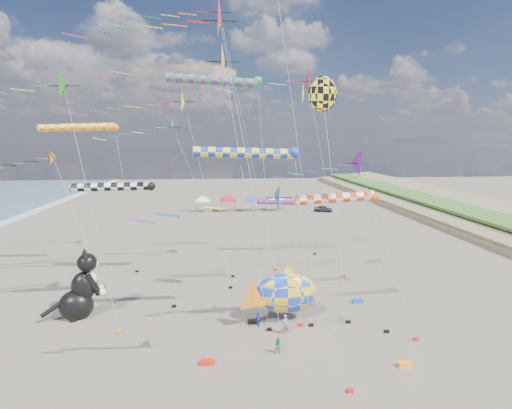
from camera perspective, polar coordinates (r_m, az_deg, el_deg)
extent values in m
plane|color=brown|center=(24.19, 2.28, -26.69)|extent=(260.00, 260.00, 0.00)
cone|color=#FFFD1A|center=(37.17, -9.16, 14.41)|extent=(2.17, 2.32, 2.39)
cylinder|color=#B2B2B2|center=(37.32, -6.31, 0.86)|extent=(3.29, 0.02, 17.66)
cube|color=black|center=(39.52, -3.67, -11.73)|extent=(0.36, 0.24, 0.20)
cone|color=red|center=(28.63, -2.56, 25.09)|extent=(2.61, 2.79, 2.88)
cylinder|color=#B2B2B2|center=(27.81, 0.76, 2.65)|extent=(3.09, 0.02, 22.04)
cube|color=black|center=(31.18, 3.65, -17.68)|extent=(0.36, 0.24, 0.20)
cone|color=#67178D|center=(27.82, 18.24, 5.67)|extent=(1.85, 1.98, 2.04)
cylinder|color=#B2B2B2|center=(29.42, 20.16, -6.83)|extent=(2.85, 0.02, 12.70)
cube|color=black|center=(32.24, 21.90, -17.42)|extent=(0.36, 0.24, 0.20)
cone|color=red|center=(40.80, 9.89, 17.22)|extent=(2.54, 2.72, 2.80)
cylinder|color=#B2B2B2|center=(40.92, 11.19, 3.12)|extent=(2.50, 0.02, 20.00)
cube|color=black|center=(43.41, 12.37, -9.99)|extent=(0.36, 0.24, 0.20)
cone|color=#E1188A|center=(43.85, -2.65, 26.14)|extent=(2.61, 2.80, 2.88)
cylinder|color=#B2B2B2|center=(42.08, 0.21, 8.23)|extent=(3.98, 0.02, 27.00)
cube|color=black|center=(44.58, 2.76, -9.27)|extent=(0.36, 0.24, 0.20)
cylinder|color=#B2B2B2|center=(33.98, 6.30, 7.96)|extent=(3.94, 0.02, 27.00)
cube|color=black|center=(37.17, 8.97, -13.21)|extent=(0.36, 0.24, 0.20)
cone|color=#FFA31C|center=(28.53, -1.72, 20.08)|extent=(2.29, 2.45, 2.52)
cylinder|color=#B2B2B2|center=(28.42, 0.19, 0.29)|extent=(1.82, 0.02, 19.58)
cube|color=black|center=(31.49, 1.88, -17.39)|extent=(0.36, 0.24, 0.20)
cone|color=#209DCF|center=(40.25, -9.31, 10.92)|extent=(1.70, 1.82, 1.87)
cylinder|color=#B2B2B2|center=(40.65, -6.23, 0.00)|extent=(4.00, 0.02, 15.51)
cube|color=black|center=(42.54, -3.33, -10.19)|extent=(0.36, 0.24, 0.20)
cone|color=blue|center=(20.79, 6.87, 0.79)|extent=(1.55, 1.66, 1.71)
cylinder|color=#B2B2B2|center=(22.61, 10.26, -13.30)|extent=(2.90, 0.02, 11.17)
cube|color=black|center=(25.58, 13.29, -24.47)|extent=(0.36, 0.24, 0.20)
cone|color=orange|center=(40.82, -25.49, 6.06)|extent=(1.42, 1.52, 1.57)
cylinder|color=#B2B2B2|center=(41.12, -23.22, -2.64)|extent=(2.58, 0.02, 12.61)
cube|color=black|center=(42.38, -21.02, -10.88)|extent=(0.36, 0.24, 0.20)
cone|color=#228317|center=(30.30, -24.46, 15.35)|extent=(2.17, 2.33, 2.40)
cylinder|color=#B2B2B2|center=(30.23, -21.59, -1.48)|extent=(1.99, 0.02, 17.86)
cube|color=black|center=(32.68, -18.92, -16.87)|extent=(0.36, 0.24, 0.20)
cylinder|color=orange|center=(45.07, -24.24, 10.03)|extent=(7.59, 0.78, 0.78)
sphere|color=orange|center=(44.01, -19.49, 10.34)|extent=(0.81, 0.81, 0.81)
cylinder|color=#B2B2B2|center=(44.28, -18.02, 0.34)|extent=(1.52, 0.02, 15.49)
cube|color=black|center=(45.86, -16.62, -9.12)|extent=(0.36, 0.24, 0.20)
cylinder|color=black|center=(34.25, -19.95, 2.39)|extent=(6.26, 0.68, 0.68)
sphere|color=black|center=(33.59, -14.77, 2.52)|extent=(0.71, 0.71, 0.71)
cylinder|color=#B2B2B2|center=(34.45, -13.18, -6.13)|extent=(1.52, 0.02, 10.47)
cube|color=black|center=(36.03, -11.66, -14.04)|extent=(0.36, 0.24, 0.20)
cylinder|color=green|center=(36.65, -6.27, 17.19)|extent=(7.96, 0.81, 0.81)
sphere|color=green|center=(36.81, 0.23, 17.20)|extent=(0.85, 0.85, 0.85)
cylinder|color=#B2B2B2|center=(36.79, 1.39, 2.11)|extent=(1.52, 0.02, 19.33)
cube|color=black|center=(39.22, 2.44, -11.89)|extent=(0.36, 0.24, 0.20)
cylinder|color=#1239BD|center=(28.43, -1.69, 7.39)|extent=(7.19, 0.73, 0.73)
sphere|color=#1239BD|center=(28.88, 5.51, 7.38)|extent=(0.77, 0.77, 0.77)
cylinder|color=#B2B2B2|center=(29.97, 6.73, -5.45)|extent=(1.52, 0.02, 13.30)
cube|color=black|center=(32.38, 7.86, -16.69)|extent=(0.36, 0.24, 0.20)
cylinder|color=#CD3E0E|center=(28.25, 11.15, 0.92)|extent=(5.60, 0.68, 0.68)
sphere|color=#CD3E0E|center=(29.16, 16.43, 0.97)|extent=(0.71, 0.71, 0.71)
cylinder|color=#B2B2B2|center=(30.55, 17.32, -8.53)|extent=(1.52, 0.02, 10.21)
cube|color=black|center=(32.66, 18.16, -16.84)|extent=(0.36, 0.24, 0.20)
cylinder|color=#C90E3B|center=(48.81, 3.55, 0.33)|extent=(5.81, 0.58, 0.58)
sphere|color=#C90E3B|center=(49.34, 6.88, 0.38)|extent=(0.61, 0.61, 0.61)
cylinder|color=#B2B2B2|center=(50.11, 7.65, -3.41)|extent=(1.52, 0.02, 6.72)
cube|color=black|center=(51.08, 8.40, -6.95)|extent=(0.36, 0.24, 0.20)
ellipsoid|color=yellow|center=(31.84, 9.50, 15.32)|extent=(2.20, 0.40, 2.64)
cone|color=yellow|center=(31.50, 6.76, 15.45)|extent=(0.12, 1.80, 1.80)
cylinder|color=#B2B2B2|center=(31.40, 11.30, -0.82)|extent=(2.03, 2.03, 17.66)
cube|color=black|center=(33.40, 13.04, -16.01)|extent=(0.36, 0.24, 0.20)
ellipsoid|color=blue|center=(32.14, 4.32, -12.48)|extent=(5.29, 3.45, 3.28)
cone|color=orange|center=(31.81, -0.86, -12.69)|extent=(2.32, 0.90, 2.40)
cone|color=yellow|center=(31.61, 4.75, -9.70)|extent=(1.69, 0.67, 1.75)
cylinder|color=#B2B2B2|center=(32.44, 6.52, -15.06)|extent=(0.36, 1.04, 1.81)
cube|color=red|center=(32.31, 6.40, -16.72)|extent=(0.36, 0.24, 0.20)
imported|color=slate|center=(30.76, 4.25, -16.73)|extent=(0.64, 0.54, 1.50)
imported|color=#1F7D2C|center=(28.35, 3.22, -19.53)|extent=(0.60, 0.49, 1.13)
imported|color=#273CBC|center=(31.94, 0.27, -16.05)|extent=(0.64, 0.68, 1.13)
cube|color=black|center=(32.54, -0.38, -16.36)|extent=(0.90, 0.44, 0.30)
cube|color=red|center=(27.59, -6.97, -21.44)|extent=(0.90, 0.44, 0.30)
cube|color=orange|center=(28.79, 20.52, -20.59)|extent=(0.90, 0.44, 0.30)
cube|color=#1246B8|center=(37.32, 14.28, -13.21)|extent=(0.90, 0.44, 0.30)
cube|color=white|center=(80.40, -7.58, 0.52)|extent=(3.00, 3.00, 0.15)
pyramid|color=white|center=(80.25, -7.60, 1.26)|extent=(4.20, 4.20, 1.00)
cylinder|color=#999999|center=(79.36, -8.54, -0.45)|extent=(0.08, 0.08, 2.20)
cylinder|color=#999999|center=(79.25, -6.66, -0.43)|extent=(0.08, 0.08, 2.20)
cylinder|color=#999999|center=(81.92, -8.44, -0.15)|extent=(0.08, 0.08, 2.20)
cylinder|color=#999999|center=(81.81, -6.62, -0.13)|extent=(0.08, 0.08, 2.20)
cube|color=red|center=(80.34, -4.02, 0.57)|extent=(3.00, 3.00, 0.15)
pyramid|color=red|center=(80.20, -4.03, 1.31)|extent=(4.20, 4.20, 1.00)
cylinder|color=#999999|center=(79.22, -4.93, -0.40)|extent=(0.08, 0.08, 2.20)
cylinder|color=#999999|center=(79.28, -3.05, -0.38)|extent=(0.08, 0.08, 2.20)
cylinder|color=#999999|center=(81.79, -4.94, -0.10)|extent=(0.08, 0.08, 2.20)
cylinder|color=#999999|center=(81.84, -3.12, -0.08)|extent=(0.08, 0.08, 2.20)
cube|color=blue|center=(80.60, -0.46, 0.62)|extent=(3.00, 3.00, 0.15)
pyramid|color=blue|center=(80.45, -0.46, 1.36)|extent=(4.20, 4.20, 1.00)
cylinder|color=#999999|center=(79.40, -1.32, -0.35)|extent=(0.08, 0.08, 2.20)
cylinder|color=#999999|center=(79.62, 0.55, -0.32)|extent=(0.08, 0.08, 2.20)
cylinder|color=#999999|center=(81.96, -1.44, -0.05)|extent=(0.08, 0.08, 2.20)
cylinder|color=#999999|center=(82.17, 0.37, -0.03)|extent=(0.08, 0.08, 2.20)
cube|color=white|center=(81.17, 3.06, 0.67)|extent=(3.00, 3.00, 0.15)
pyramid|color=white|center=(81.02, 3.06, 1.40)|extent=(4.20, 4.20, 1.00)
cylinder|color=#999999|center=(79.90, 2.26, -0.30)|extent=(0.08, 0.08, 2.20)
cylinder|color=#999999|center=(80.27, 4.10, -0.27)|extent=(0.08, 0.08, 2.20)
cylinder|color=#999999|center=(82.44, 2.03, 0.00)|extent=(0.08, 0.08, 2.20)
cylinder|color=#999999|center=(82.81, 3.81, 0.02)|extent=(0.08, 0.08, 2.20)
imported|color=#26262D|center=(81.31, 9.61, -0.59)|extent=(3.98, 2.62, 1.26)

